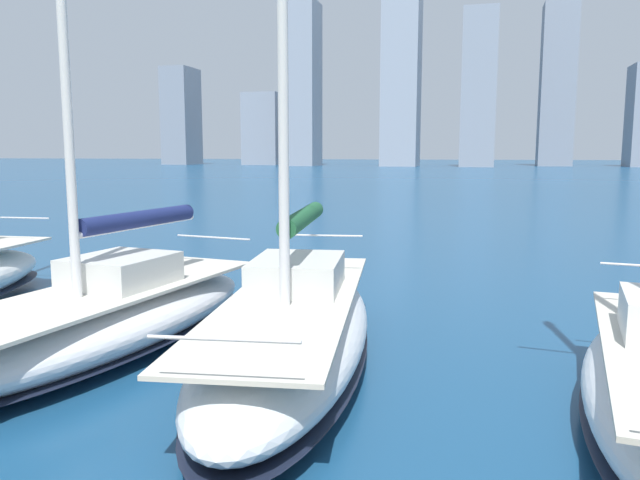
# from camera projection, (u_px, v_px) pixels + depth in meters

# --- Properties ---
(city_skyline) EXTENTS (173.46, 21.22, 44.03)m
(city_skyline) POSITION_uv_depth(u_px,v_px,m) (502.00, 91.00, 154.20)
(city_skyline) COLOR #A2A7B2
(city_skyline) RESTS_ON ground
(sailboat_forest) EXTENTS (3.48, 8.95, 10.31)m
(sailboat_forest) POSITION_uv_depth(u_px,v_px,m) (293.00, 327.00, 10.32)
(sailboat_forest) COLOR silver
(sailboat_forest) RESTS_ON ground
(sailboat_navy) EXTENTS (3.76, 8.48, 12.65)m
(sailboat_navy) POSITION_uv_depth(u_px,v_px,m) (105.00, 314.00, 11.25)
(sailboat_navy) COLOR white
(sailboat_navy) RESTS_ON ground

